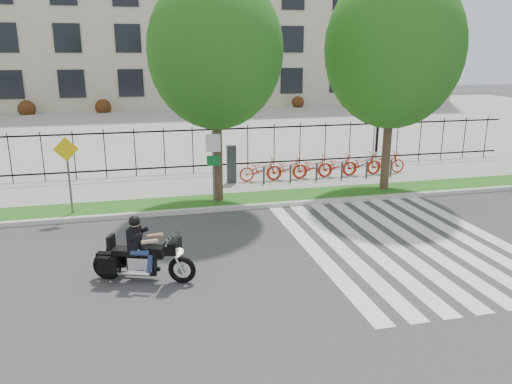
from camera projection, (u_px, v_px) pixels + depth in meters
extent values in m
plane|color=#3C3C3F|center=(235.00, 259.00, 12.95)|extent=(120.00, 120.00, 0.00)
cube|color=#B9B7AE|center=(211.00, 210.00, 16.76)|extent=(60.00, 0.20, 0.15)
cube|color=#1A5715|center=(208.00, 202.00, 17.56)|extent=(60.00, 1.50, 0.15)
cube|color=gray|center=(199.00, 185.00, 19.90)|extent=(60.00, 3.50, 0.15)
cube|color=gray|center=(168.00, 125.00, 36.33)|extent=(80.00, 34.00, 0.10)
cube|color=#B0A48E|center=(151.00, 4.00, 52.34)|extent=(60.00, 20.00, 20.00)
cylinder|color=black|center=(378.00, 115.00, 25.89)|extent=(0.14, 0.14, 4.00)
cylinder|color=black|center=(381.00, 78.00, 25.37)|extent=(0.06, 0.70, 0.70)
sphere|color=white|center=(375.00, 76.00, 25.27)|extent=(0.36, 0.36, 0.36)
sphere|color=white|center=(387.00, 76.00, 25.42)|extent=(0.36, 0.36, 0.36)
cylinder|color=#3C2E20|center=(218.00, 148.00, 17.12)|extent=(0.32, 0.32, 3.73)
ellipsoid|color=#1B5212|center=(215.00, 51.00, 16.25)|extent=(4.45, 4.45, 5.11)
cylinder|color=#3C2E20|center=(387.00, 141.00, 18.57)|extent=(0.32, 0.32, 3.67)
ellipsoid|color=#1B5212|center=(394.00, 48.00, 17.67)|extent=(4.93, 4.93, 5.67)
cube|color=#2D2D33|center=(231.00, 164.00, 19.73)|extent=(0.35, 0.25, 1.50)
imported|color=#B72913|center=(261.00, 170.00, 20.08)|extent=(1.76, 0.61, 0.92)
cylinder|color=#2D2D33|center=(264.00, 175.00, 19.64)|extent=(0.08, 0.08, 0.70)
imported|color=#B72913|center=(287.00, 168.00, 20.33)|extent=(1.76, 0.61, 0.92)
cylinder|color=#2D2D33|center=(291.00, 174.00, 19.89)|extent=(0.08, 0.08, 0.70)
imported|color=#B72913|center=(312.00, 167.00, 20.58)|extent=(1.76, 0.61, 0.92)
cylinder|color=#2D2D33|center=(317.00, 172.00, 20.14)|extent=(0.08, 0.08, 0.70)
imported|color=#B72913|center=(337.00, 165.00, 20.82)|extent=(1.76, 0.61, 0.92)
cylinder|color=#2D2D33|center=(342.00, 171.00, 20.39)|extent=(0.08, 0.08, 0.70)
imported|color=#B72913|center=(362.00, 164.00, 21.07)|extent=(1.76, 0.61, 0.92)
cylinder|color=#2D2D33|center=(367.00, 169.00, 20.63)|extent=(0.08, 0.08, 0.70)
imported|color=#B72913|center=(385.00, 163.00, 21.32)|extent=(1.76, 0.61, 0.92)
cylinder|color=#2D2D33|center=(391.00, 168.00, 20.88)|extent=(0.08, 0.08, 0.70)
cylinder|color=#59595B|center=(213.00, 168.00, 16.91)|extent=(0.07, 0.07, 2.50)
cube|color=white|center=(213.00, 143.00, 16.64)|extent=(0.50, 0.03, 0.60)
cube|color=#0C6626|center=(213.00, 161.00, 16.81)|extent=(0.45, 0.03, 0.35)
cylinder|color=#59595B|center=(69.00, 177.00, 15.88)|extent=(0.07, 0.07, 2.40)
cube|color=yellow|center=(66.00, 149.00, 15.60)|extent=(0.78, 0.03, 0.78)
torus|color=black|center=(182.00, 270.00, 11.54)|extent=(0.66, 0.35, 0.66)
torus|color=black|center=(107.00, 266.00, 11.75)|extent=(0.70, 0.38, 0.70)
cube|color=black|center=(173.00, 246.00, 11.41)|extent=(0.45, 0.59, 0.29)
cube|color=#26262B|center=(175.00, 237.00, 11.34)|extent=(0.30, 0.50, 0.29)
cube|color=silver|center=(142.00, 264.00, 11.63)|extent=(0.65, 0.50, 0.38)
cube|color=black|center=(153.00, 252.00, 11.51)|extent=(0.60, 0.49, 0.25)
cube|color=black|center=(127.00, 251.00, 11.58)|extent=(0.75, 0.56, 0.13)
cube|color=black|center=(111.00, 242.00, 11.57)|extent=(0.20, 0.34, 0.32)
cube|color=black|center=(108.00, 265.00, 11.42)|extent=(0.50, 0.31, 0.38)
cube|color=black|center=(117.00, 255.00, 11.97)|extent=(0.50, 0.31, 0.38)
cube|color=black|center=(134.00, 238.00, 11.47)|extent=(0.35, 0.44, 0.50)
sphere|color=tan|center=(134.00, 223.00, 11.37)|extent=(0.22, 0.22, 0.22)
sphere|color=black|center=(134.00, 221.00, 11.36)|extent=(0.26, 0.26, 0.26)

